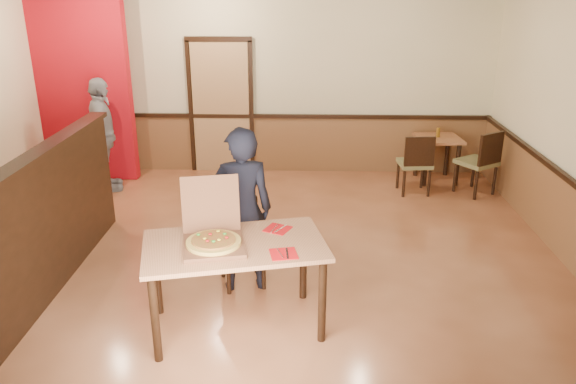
{
  "coord_description": "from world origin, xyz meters",
  "views": [
    {
      "loc": [
        0.55,
        -5.39,
        2.97
      ],
      "look_at": [
        0.38,
        0.0,
        0.93
      ],
      "focal_mm": 35.0,
      "sensor_mm": 36.0,
      "label": 1
    }
  ],
  "objects_px": {
    "side_chair_left": "(416,162)",
    "pizza_box": "(213,238)",
    "main_table": "(235,255)",
    "diner_chair": "(241,238)",
    "side_table": "(438,148)",
    "diner": "(242,211)",
    "condiment": "(438,132)",
    "side_chair_right": "(481,160)",
    "passerby": "(103,135)"
  },
  "relations": [
    {
      "from": "side_table",
      "to": "condiment",
      "type": "relative_size",
      "value": 4.9
    },
    {
      "from": "diner_chair",
      "to": "side_chair_right",
      "type": "distance_m",
      "value": 4.14
    },
    {
      "from": "side_table",
      "to": "passerby",
      "type": "xyz_separation_m",
      "value": [
        -5.01,
        -0.57,
        0.31
      ]
    },
    {
      "from": "diner",
      "to": "side_chair_left",
      "type": "bearing_deg",
      "value": -141.76
    },
    {
      "from": "pizza_box",
      "to": "condiment",
      "type": "bearing_deg",
      "value": 43.74
    },
    {
      "from": "side_chair_right",
      "to": "condiment",
      "type": "distance_m",
      "value": 0.84
    },
    {
      "from": "condiment",
      "to": "side_chair_right",
      "type": "bearing_deg",
      "value": -51.28
    },
    {
      "from": "main_table",
      "to": "condiment",
      "type": "distance_m",
      "value": 4.88
    },
    {
      "from": "diner_chair",
      "to": "side_table",
      "type": "relative_size",
      "value": 1.24
    },
    {
      "from": "diner_chair",
      "to": "passerby",
      "type": "distance_m",
      "value": 3.54
    },
    {
      "from": "passerby",
      "to": "side_chair_left",
      "type": "bearing_deg",
      "value": -109.02
    },
    {
      "from": "side_chair_left",
      "to": "condiment",
      "type": "xyz_separation_m",
      "value": [
        0.43,
        0.63,
        0.28
      ]
    },
    {
      "from": "diner",
      "to": "condiment",
      "type": "relative_size",
      "value": 11.73
    },
    {
      "from": "diner_chair",
      "to": "diner",
      "type": "xyz_separation_m",
      "value": [
        0.04,
        -0.14,
        0.37
      ]
    },
    {
      "from": "diner_chair",
      "to": "condiment",
      "type": "xyz_separation_m",
      "value": [
        2.7,
        3.25,
        0.29
      ]
    },
    {
      "from": "side_table",
      "to": "pizza_box",
      "type": "relative_size",
      "value": 1.02
    },
    {
      "from": "side_chair_left",
      "to": "pizza_box",
      "type": "xyz_separation_m",
      "value": [
        -2.39,
        -3.5,
        0.41
      ]
    },
    {
      "from": "main_table",
      "to": "diner_chair",
      "type": "xyz_separation_m",
      "value": [
        -0.05,
        0.85,
        -0.24
      ]
    },
    {
      "from": "diner_chair",
      "to": "pizza_box",
      "type": "xyz_separation_m",
      "value": [
        -0.13,
        -0.88,
        0.42
      ]
    },
    {
      "from": "main_table",
      "to": "pizza_box",
      "type": "xyz_separation_m",
      "value": [
        -0.18,
        -0.04,
        0.18
      ]
    },
    {
      "from": "side_chair_right",
      "to": "pizza_box",
      "type": "height_order",
      "value": "pizza_box"
    },
    {
      "from": "diner_chair",
      "to": "passerby",
      "type": "bearing_deg",
      "value": 113.51
    },
    {
      "from": "main_table",
      "to": "diner_chair",
      "type": "distance_m",
      "value": 0.88
    },
    {
      "from": "side_chair_right",
      "to": "diner",
      "type": "bearing_deg",
      "value": 7.58
    },
    {
      "from": "side_chair_left",
      "to": "pizza_box",
      "type": "height_order",
      "value": "pizza_box"
    },
    {
      "from": "side_chair_left",
      "to": "passerby",
      "type": "bearing_deg",
      "value": -5.45
    },
    {
      "from": "main_table",
      "to": "condiment",
      "type": "height_order",
      "value": "condiment"
    },
    {
      "from": "side_chair_right",
      "to": "side_table",
      "type": "height_order",
      "value": "side_chair_right"
    },
    {
      "from": "pizza_box",
      "to": "condiment",
      "type": "xyz_separation_m",
      "value": [
        2.82,
        4.13,
        -0.13
      ]
    },
    {
      "from": "side_table",
      "to": "passerby",
      "type": "distance_m",
      "value": 5.05
    },
    {
      "from": "diner_chair",
      "to": "side_chair_right",
      "type": "relative_size",
      "value": 0.91
    },
    {
      "from": "side_chair_left",
      "to": "side_chair_right",
      "type": "relative_size",
      "value": 0.94
    },
    {
      "from": "passerby",
      "to": "condiment",
      "type": "height_order",
      "value": "passerby"
    },
    {
      "from": "side_chair_right",
      "to": "pizza_box",
      "type": "xyz_separation_m",
      "value": [
        -3.33,
        -3.51,
        0.38
      ]
    },
    {
      "from": "side_chair_right",
      "to": "side_table",
      "type": "bearing_deg",
      "value": -84.82
    },
    {
      "from": "side_chair_right",
      "to": "passerby",
      "type": "relative_size",
      "value": 0.57
    },
    {
      "from": "main_table",
      "to": "side_chair_left",
      "type": "height_order",
      "value": "side_chair_left"
    },
    {
      "from": "side_chair_left",
      "to": "pizza_box",
      "type": "bearing_deg",
      "value": 50.78
    },
    {
      "from": "main_table",
      "to": "pizza_box",
      "type": "distance_m",
      "value": 0.25
    },
    {
      "from": "side_table",
      "to": "diner",
      "type": "xyz_separation_m",
      "value": [
        -2.67,
        -3.37,
        0.32
      ]
    },
    {
      "from": "pizza_box",
      "to": "main_table",
      "type": "bearing_deg",
      "value": -0.48
    },
    {
      "from": "side_table",
      "to": "pizza_box",
      "type": "distance_m",
      "value": 5.01
    },
    {
      "from": "pizza_box",
      "to": "diner",
      "type": "bearing_deg",
      "value": 65.59
    },
    {
      "from": "main_table",
      "to": "diner_chair",
      "type": "bearing_deg",
      "value": 80.14
    },
    {
      "from": "side_table",
      "to": "diner_chair",
      "type": "bearing_deg",
      "value": -129.96
    },
    {
      "from": "main_table",
      "to": "side_table",
      "type": "relative_size",
      "value": 2.43
    },
    {
      "from": "side_table",
      "to": "condiment",
      "type": "xyz_separation_m",
      "value": [
        -0.01,
        0.02,
        0.24
      ]
    },
    {
      "from": "side_chair_left",
      "to": "side_chair_right",
      "type": "distance_m",
      "value": 0.93
    },
    {
      "from": "side_chair_left",
      "to": "diner",
      "type": "distance_m",
      "value": 3.56
    },
    {
      "from": "main_table",
      "to": "side_chair_right",
      "type": "distance_m",
      "value": 4.69
    }
  ]
}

